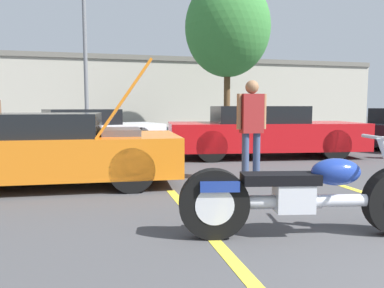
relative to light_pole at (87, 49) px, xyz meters
name	(u,v)px	position (x,y,z in m)	size (l,w,h in m)	color
parking_stripe_foreground	(228,256)	(1.38, -15.02, -3.85)	(0.12, 5.09, 0.01)	yellow
far_building	(143,90)	(3.43, 7.47, -1.52)	(32.00, 4.20, 4.40)	#B2AD9E
light_pole	(87,49)	(0.00, 0.00, 0.00)	(1.21, 0.28, 6.95)	slate
tree_background	(228,28)	(6.77, 0.19, 1.31)	(4.24, 4.24, 7.62)	brown
motorcycle	(306,196)	(2.27, -14.74, -3.45)	(2.45, 0.83, 0.97)	black
show_car_hood_open	(54,148)	(-0.34, -11.53, -3.27)	(4.12, 2.15, 1.95)	orange
parked_car_mid_right_row	(263,132)	(4.37, -9.27, -3.24)	(4.95, 2.42, 1.26)	red
parked_car_mid_left_row	(86,129)	(0.02, -5.68, -3.30)	(4.96, 3.04, 1.17)	silver
spectator_by_show_car	(251,122)	(2.82, -12.12, -2.85)	(0.52, 0.22, 1.68)	#38476B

